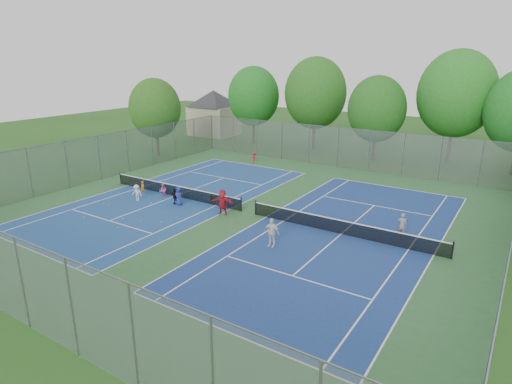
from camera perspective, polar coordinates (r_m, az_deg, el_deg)
ground at (r=30.34m, az=-1.03°, el=-2.82°), size 120.00×120.00×0.00m
court_pad at (r=30.34m, az=-1.03°, el=-2.81°), size 32.00×32.00×0.01m
court_left at (r=34.53m, az=-10.71°, el=-0.55°), size 10.97×23.77×0.01m
court_right at (r=27.31m, az=11.30°, el=-5.51°), size 10.97×23.77×0.01m
net_left at (r=34.40m, az=-10.75°, el=0.15°), size 12.87×0.10×0.91m
net_right at (r=27.15m, az=11.35°, el=-4.66°), size 12.87×0.10×0.91m
fence_north at (r=43.50m, az=10.88°, el=5.88°), size 32.00×0.10×4.00m
fence_south at (r=19.61m, az=-28.71°, el=-10.65°), size 32.00×0.10×4.00m
fence_west at (r=40.60m, az=-20.18°, el=4.29°), size 0.10×32.00×4.00m
house at (r=61.17m, az=-5.68°, el=11.49°), size 11.03×11.03×7.30m
tree_nw at (r=54.72m, az=-0.33°, el=12.64°), size 6.40×6.40×9.58m
tree_nl at (r=51.63m, az=7.93°, el=12.91°), size 7.20×7.20×10.69m
tree_nc at (r=46.98m, az=15.79°, el=10.58°), size 6.00×6.00×8.85m
tree_nr at (r=48.20m, az=25.17°, el=11.74°), size 7.60×7.60×11.42m
tree_side_w at (r=48.74m, az=-13.33°, el=10.81°), size 5.60×5.60×8.47m
ball_crate at (r=35.73m, az=-12.54°, el=0.16°), size 0.40×0.40×0.28m
ball_hopper at (r=32.56m, az=-5.72°, el=-0.91°), size 0.37×0.37×0.60m
student_a at (r=35.43m, az=-14.87°, el=0.53°), size 0.43×0.32×1.10m
student_b at (r=34.43m, az=-12.25°, el=0.19°), size 0.55×0.46×1.05m
student_c at (r=33.94m, az=-15.61°, el=-0.10°), size 0.93×0.66×1.30m
student_d at (r=32.55m, az=-10.78°, el=-0.56°), size 0.73×0.33×1.23m
student_e at (r=32.24m, az=-10.28°, el=-0.56°), size 0.75×0.56×1.39m
student_f at (r=29.85m, az=-4.49°, el=-1.38°), size 1.76×1.01×1.81m
child_far_baseline at (r=44.78m, az=-0.24°, el=4.62°), size 0.75×0.48×1.10m
instructor at (r=27.64m, az=18.90°, el=-4.19°), size 0.58×0.39×1.54m
teen_court_b at (r=24.83m, az=2.08°, el=-5.41°), size 1.04×0.45×1.75m
tennis_ball_0 at (r=34.71m, az=-13.98°, el=-0.64°), size 0.07×0.07×0.07m
tennis_ball_1 at (r=30.52m, az=-17.34°, el=-3.46°), size 0.07×0.07×0.07m
tennis_ball_2 at (r=29.68m, az=-10.38°, el=-3.52°), size 0.07×0.07×0.07m
tennis_ball_3 at (r=29.27m, az=-12.57°, el=-3.97°), size 0.07×0.07×0.07m
tennis_ball_4 at (r=33.26m, az=-13.81°, el=-1.43°), size 0.07×0.07×0.07m
tennis_ball_5 at (r=31.69m, az=-21.98°, el=-3.18°), size 0.07×0.07×0.07m
tennis_ball_6 at (r=31.05m, az=-11.88°, el=-2.66°), size 0.07×0.07×0.07m
tennis_ball_7 at (r=29.66m, az=-15.03°, el=-3.86°), size 0.07×0.07×0.07m
tennis_ball_8 at (r=34.21m, az=-19.65°, el=-1.43°), size 0.07×0.07×0.07m
tennis_ball_9 at (r=29.10m, az=-17.90°, el=-4.55°), size 0.07×0.07×0.07m
tennis_ball_10 at (r=33.73m, az=-19.04°, el=-1.63°), size 0.07×0.07×0.07m
tennis_ball_11 at (r=29.97m, az=-18.10°, el=-3.92°), size 0.07×0.07×0.07m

